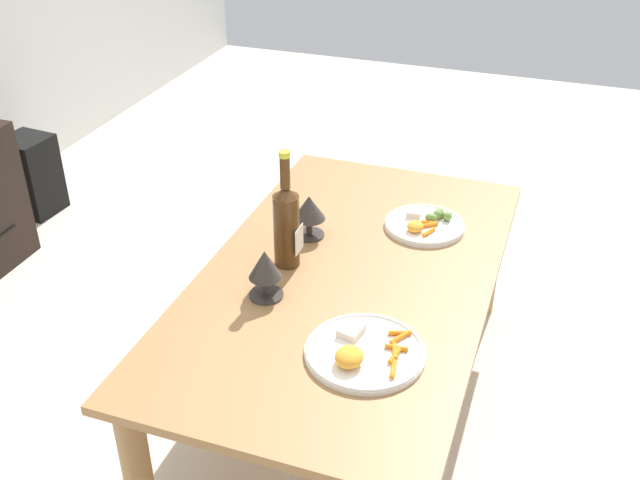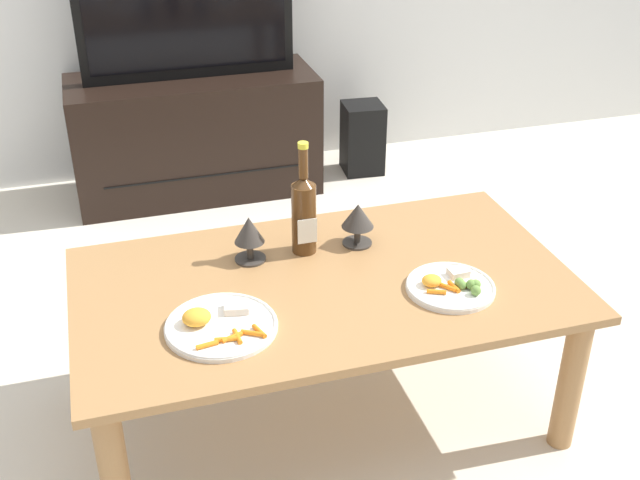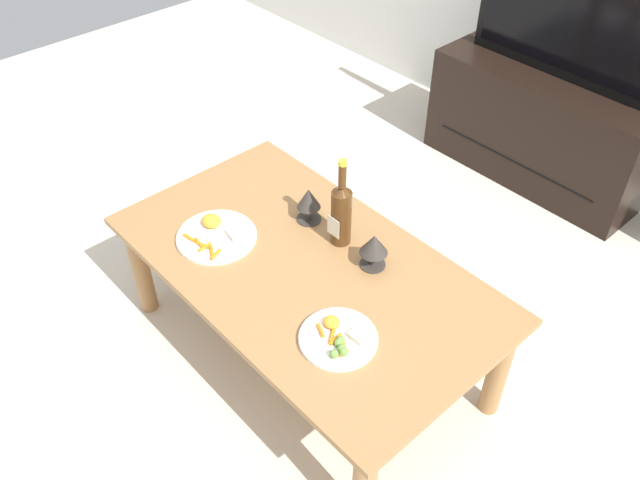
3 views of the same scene
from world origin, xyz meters
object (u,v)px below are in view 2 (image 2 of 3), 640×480
tv_stand (196,135)px  goblet_left (249,233)px  dining_table (324,302)px  goblet_right (358,218)px  floor_speaker (363,138)px  dinner_plate_left (220,324)px  tv_screen (185,11)px  dinner_plate_right (451,286)px  wine_bottle (304,211)px

tv_stand → goblet_left: goblet_left is taller
dining_table → goblet_right: (0.15, 0.17, 0.16)m
floor_speaker → goblet_left: (-0.86, -1.47, 0.39)m
goblet_right → dinner_plate_left: size_ratio=0.46×
tv_screen → goblet_left: size_ratio=6.76×
dinner_plate_left → dining_table: bearing=23.8°
dinner_plate_right → goblet_right: bearing=117.4°
floor_speaker → goblet_right: 1.62m
wine_bottle → goblet_left: bearing=-178.2°
tv_screen → dinner_plate_left: tv_screen is taller
floor_speaker → dinner_plate_left: dinner_plate_left is taller
tv_stand → dinner_plate_left: size_ratio=3.86×
dinner_plate_right → dining_table: bearing=155.7°
tv_screen → wine_bottle: size_ratio=2.72×
tv_screen → wine_bottle: tv_screen is taller
floor_speaker → goblet_right: (-0.54, -1.47, 0.38)m
tv_screen → dinner_plate_left: size_ratio=3.26×
dining_table → goblet_right: goblet_right is taller
wine_bottle → dining_table: bearing=-87.0°
goblet_left → goblet_right: 0.32m
goblet_left → floor_speaker: bearing=59.6°
dining_table → wine_bottle: size_ratio=4.00×
tv_screen → wine_bottle: 1.50m
wine_bottle → dinner_plate_left: wine_bottle is taller
goblet_right → tv_screen: bearing=100.2°
tv_stand → goblet_left: 1.51m
floor_speaker → goblet_right: goblet_right is taller
tv_screen → goblet_right: size_ratio=7.07×
wine_bottle → goblet_left: 0.17m
tv_screen → goblet_right: (0.27, -1.48, -0.28)m
goblet_left → dinner_plate_left: 0.35m
dining_table → goblet_left: (-0.17, 0.17, 0.16)m
tv_stand → tv_screen: 0.56m
tv_screen → goblet_left: (-0.06, -1.48, -0.28)m
dining_table → tv_stand: size_ratio=1.24×
floor_speaker → goblet_left: bearing=-115.5°
tv_screen → dinner_plate_right: size_ratio=3.85×
goblet_left → dinner_plate_left: size_ratio=0.48×
tv_stand → goblet_left: bearing=-92.2°
dining_table → dinner_plate_left: bearing=-156.2°
dinner_plate_right → goblet_left: bearing=147.4°
wine_bottle → dinner_plate_right: wine_bottle is taller
floor_speaker → goblet_right: size_ratio=2.62×
tv_stand → dinner_plate_left: (-0.20, -1.79, 0.21)m
floor_speaker → dinner_plate_left: (-1.01, -1.78, 0.31)m
wine_bottle → goblet_left: wine_bottle is taller
wine_bottle → goblet_right: 0.17m
wine_bottle → goblet_left: size_ratio=2.48×
goblet_left → dinner_plate_right: (0.48, -0.31, -0.08)m
floor_speaker → goblet_left: size_ratio=2.51×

